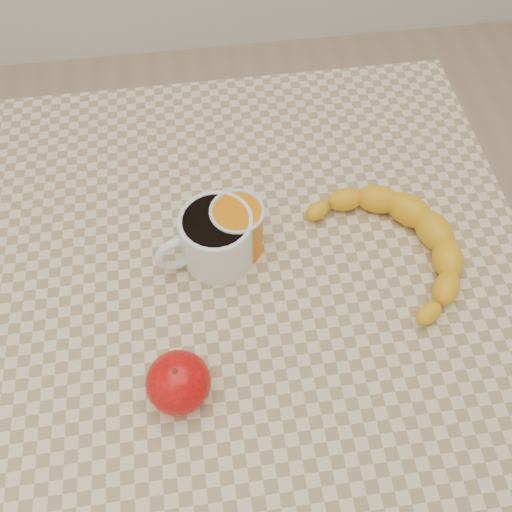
{
  "coord_description": "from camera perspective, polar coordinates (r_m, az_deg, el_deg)",
  "views": [
    {
      "loc": [
        -0.06,
        -0.43,
        1.44
      ],
      "look_at": [
        0.0,
        0.0,
        0.77
      ],
      "focal_mm": 40.0,
      "sensor_mm": 36.0,
      "label": 1
    }
  ],
  "objects": [
    {
      "name": "table",
      "position": [
        0.89,
        0.0,
        -3.71
      ],
      "size": [
        0.8,
        0.8,
        0.75
      ],
      "color": "beige",
      "rests_on": "ground"
    },
    {
      "name": "orange_juice_glass",
      "position": [
        0.8,
        -1.83,
        2.77
      ],
      "size": [
        0.08,
        0.08,
        0.09
      ],
      "color": "orange",
      "rests_on": "table"
    },
    {
      "name": "apple",
      "position": [
        0.71,
        -7.77,
        -12.41
      ],
      "size": [
        0.09,
        0.09,
        0.07
      ],
      "color": "#950409",
      "rests_on": "table"
    },
    {
      "name": "coffee_mug",
      "position": [
        0.79,
        -4.12,
        1.89
      ],
      "size": [
        0.15,
        0.13,
        0.09
      ],
      "color": "white",
      "rests_on": "table"
    },
    {
      "name": "ground",
      "position": [
        1.51,
        0.0,
        -16.18
      ],
      "size": [
        3.0,
        3.0,
        0.0
      ],
      "primitive_type": "plane",
      "color": "tan",
      "rests_on": "ground"
    },
    {
      "name": "banana",
      "position": [
        0.83,
        13.85,
        1.2
      ],
      "size": [
        0.4,
        0.43,
        0.05
      ],
      "primitive_type": null,
      "rotation": [
        0.0,
        0.0,
        0.37
      ],
      "color": "gold",
      "rests_on": "table"
    }
  ]
}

